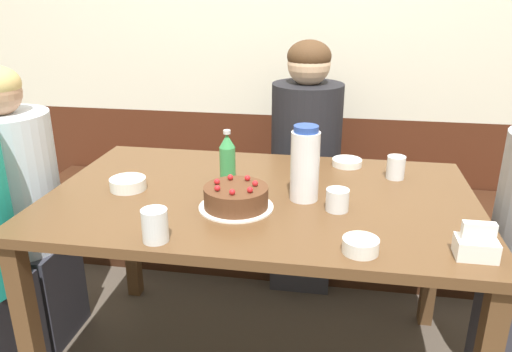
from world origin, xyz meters
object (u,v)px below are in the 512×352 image
object	(u,v)px
napkin_holder	(476,245)
glass_tumbler_short	(155,225)
person_teal_shirt	(305,170)
soju_bottle	(227,157)
bowl_soup_white	(128,184)
water_pitcher	(305,164)
glass_water_tall	(396,167)
birthday_cake	(236,197)
person_pale_blue_shirt	(19,216)
bowl_rice_small	(347,162)
bench_seat	(284,228)
bowl_side_dish	(361,246)
glass_shot_small	(337,200)

from	to	relation	value
napkin_holder	glass_tumbler_short	world-z (taller)	napkin_holder
napkin_holder	person_teal_shirt	xyz separation A→B (m)	(-0.55, 1.07, -0.20)
soju_bottle	bowl_soup_white	xyz separation A→B (m)	(-0.35, -0.14, -0.07)
water_pitcher	glass_water_tall	xyz separation A→B (m)	(0.34, 0.27, -0.09)
birthday_cake	person_pale_blue_shirt	bearing A→B (deg)	169.40
soju_bottle	glass_water_tall	world-z (taller)	soju_bottle
glass_water_tall	bowl_rice_small	bearing A→B (deg)	147.11
bowl_soup_white	bowl_rice_small	size ratio (longest dim) A/B	1.07
water_pitcher	bowl_rice_small	bearing A→B (deg)	68.66
water_pitcher	person_teal_shirt	xyz separation A→B (m)	(-0.05, 0.75, -0.29)
birthday_cake	glass_water_tall	bearing A→B (deg)	34.43
glass_water_tall	person_teal_shirt	size ratio (longest dim) A/B	0.07
person_teal_shirt	bowl_rice_small	bearing A→B (deg)	28.75
bench_seat	person_pale_blue_shirt	world-z (taller)	person_pale_blue_shirt
glass_water_tall	napkin_holder	bearing A→B (deg)	-74.68
bowl_side_dish	glass_tumbler_short	distance (m)	0.59
water_pitcher	bowl_rice_small	xyz separation A→B (m)	(0.15, 0.39, -0.12)
napkin_holder	bowl_soup_white	world-z (taller)	napkin_holder
bowl_rice_small	bowl_side_dish	size ratio (longest dim) A/B	1.20
glass_shot_small	person_teal_shirt	bearing A→B (deg)	101.27
bowl_rice_small	person_pale_blue_shirt	xyz separation A→B (m)	(-1.33, -0.32, -0.20)
soju_bottle	glass_shot_small	size ratio (longest dim) A/B	2.62
napkin_holder	bowl_soup_white	distance (m)	1.19
birthday_cake	water_pitcher	size ratio (longest dim) A/B	0.95
glass_shot_small	person_pale_blue_shirt	size ratio (longest dim) A/B	0.06
bowl_side_dish	person_pale_blue_shirt	xyz separation A→B (m)	(-1.37, 0.42, -0.21)
bowl_soup_white	bowl_side_dish	world-z (taller)	same
water_pitcher	person_pale_blue_shirt	size ratio (longest dim) A/B	0.22
soju_bottle	glass_tumbler_short	bearing A→B (deg)	-101.33
bowl_side_dish	person_teal_shirt	bearing A→B (deg)	101.99
glass_water_tall	bench_seat	bearing A→B (deg)	130.34
glass_tumbler_short	glass_shot_small	xyz separation A→B (m)	(0.52, 0.31, -0.01)
bowl_side_dish	napkin_holder	bearing A→B (deg)	4.70
bowl_side_dish	birthday_cake	bearing A→B (deg)	149.52
water_pitcher	person_teal_shirt	world-z (taller)	person_teal_shirt
bowl_soup_white	glass_water_tall	world-z (taller)	glass_water_tall
birthday_cake	bowl_side_dish	bearing A→B (deg)	-30.48
glass_shot_small	person_teal_shirt	xyz separation A→B (m)	(-0.16, 0.82, -0.20)
birthday_cake	bowl_soup_white	bearing A→B (deg)	167.18
birthday_cake	person_pale_blue_shirt	distance (m)	1.01
soju_bottle	water_pitcher	bearing A→B (deg)	-22.68
birthday_cake	soju_bottle	bearing A→B (deg)	108.98
soju_bottle	person_teal_shirt	distance (m)	0.72
bench_seat	glass_water_tall	bearing A→B (deg)	-49.66
bowl_soup_white	water_pitcher	bearing A→B (deg)	1.50
soju_bottle	person_teal_shirt	size ratio (longest dim) A/B	0.16
napkin_holder	glass_shot_small	xyz separation A→B (m)	(-0.38, 0.25, -0.00)
glass_tumbler_short	person_teal_shirt	size ratio (longest dim) A/B	0.08
glass_tumbler_short	person_pale_blue_shirt	size ratio (longest dim) A/B	0.08
water_pitcher	bowl_side_dish	bearing A→B (deg)	-62.13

